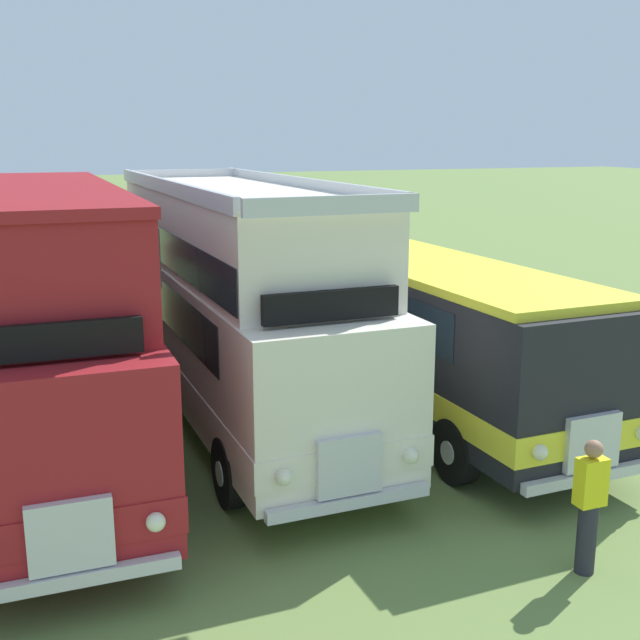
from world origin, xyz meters
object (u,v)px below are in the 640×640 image
bus_seventh_in_row (401,315)px  marshal_person (589,506)px  bus_fifth_in_row (43,312)px  bus_sixth_in_row (237,298)px

bus_seventh_in_row → marshal_person: (-0.86, -6.79, -0.87)m
bus_fifth_in_row → bus_sixth_in_row: size_ratio=1.02×
bus_sixth_in_row → bus_seventh_in_row: size_ratio=0.89×
marshal_person → bus_fifth_in_row: bearing=133.4°
bus_sixth_in_row → marshal_person: (2.52, -6.74, -1.47)m
bus_sixth_in_row → bus_fifth_in_row: bearing=-171.6°
bus_fifth_in_row → marshal_person: size_ratio=5.90×
bus_fifth_in_row → marshal_person: (5.90, -6.24, -1.58)m
marshal_person → bus_seventh_in_row: bearing=82.8°
bus_seventh_in_row → marshal_person: bearing=-97.2°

